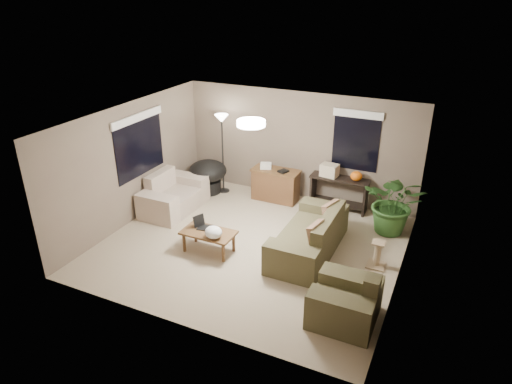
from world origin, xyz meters
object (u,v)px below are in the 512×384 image
at_px(console_table, 339,191).
at_px(desk, 276,185).
at_px(main_sofa, 311,238).
at_px(floor_lamp, 222,128).
at_px(cat_scratching_post, 377,256).
at_px(coffee_table, 209,235).
at_px(houseplant, 394,210).
at_px(papasan_chair, 208,174).
at_px(armchair, 346,303).
at_px(loveseat, 173,197).

bearing_deg(console_table, desk, -173.64).
relative_size(main_sofa, floor_lamp, 1.15).
height_order(floor_lamp, cat_scratching_post, floor_lamp).
xyz_separation_m(coffee_table, houseplant, (3.00, 2.21, 0.15)).
distance_m(console_table, cat_scratching_post, 2.33).
bearing_deg(main_sofa, papasan_chair, 153.62).
distance_m(main_sofa, floor_lamp, 3.56).
relative_size(armchair, houseplant, 0.77).
distance_m(console_table, floor_lamp, 3.03).
bearing_deg(console_table, armchair, -72.69).
bearing_deg(console_table, main_sofa, -89.22).
relative_size(armchair, coffee_table, 1.00).
distance_m(coffee_table, cat_scratching_post, 3.09).
relative_size(main_sofa, papasan_chair, 1.87).
distance_m(coffee_table, floor_lamp, 3.02).
relative_size(coffee_table, houseplant, 0.77).
xyz_separation_m(loveseat, console_table, (3.34, 1.58, 0.14)).
xyz_separation_m(loveseat, papasan_chair, (0.24, 1.14, 0.17)).
relative_size(main_sofa, armchair, 2.20).
relative_size(desk, floor_lamp, 0.58).
bearing_deg(main_sofa, armchair, -55.50).
bearing_deg(main_sofa, console_table, 90.78).
relative_size(armchair, console_table, 0.77).
bearing_deg(armchair, cat_scratching_post, 84.94).
height_order(armchair, cat_scratching_post, armchair).
relative_size(loveseat, armchair, 1.60).
xyz_separation_m(main_sofa, loveseat, (-3.37, 0.41, 0.00)).
relative_size(papasan_chair, floor_lamp, 0.62).
distance_m(papasan_chair, floor_lamp, 1.19).
height_order(houseplant, cat_scratching_post, houseplant).
bearing_deg(desk, cat_scratching_post, -33.36).
distance_m(desk, papasan_chair, 1.67).
bearing_deg(cat_scratching_post, floor_lamp, 157.17).
xyz_separation_m(armchair, console_table, (-1.11, 3.58, 0.14)).
xyz_separation_m(desk, console_table, (1.46, 0.16, 0.06)).
bearing_deg(cat_scratching_post, console_table, 122.83).
bearing_deg(main_sofa, houseplant, 48.58).
bearing_deg(armchair, coffee_table, 164.33).
bearing_deg(armchair, floor_lamp, 139.54).
bearing_deg(coffee_table, houseplant, 36.36).
xyz_separation_m(desk, floor_lamp, (-1.33, -0.08, 1.22)).
bearing_deg(coffee_table, loveseat, 143.60).
bearing_deg(papasan_chair, houseplant, -1.69).
bearing_deg(armchair, main_sofa, 124.50).
height_order(floor_lamp, houseplant, floor_lamp).
height_order(loveseat, houseplant, houseplant).
relative_size(desk, cat_scratching_post, 2.20).
height_order(main_sofa, floor_lamp, floor_lamp).
bearing_deg(houseplant, floor_lamp, 175.44).
bearing_deg(loveseat, armchair, -24.07).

